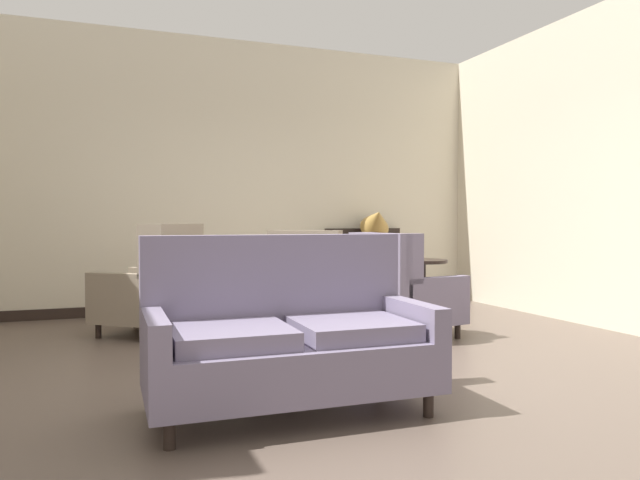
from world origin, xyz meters
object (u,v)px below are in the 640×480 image
Objects in this scene: armchair_back_corner at (400,293)px; side_table at (422,291)px; coffee_table at (288,304)px; settee at (288,339)px; sideboard at (369,270)px; armchair_near_sideboard at (310,283)px; porcelain_vase at (287,276)px; armchair_beside_settee at (155,289)px; gramophone at (376,222)px.

side_table is (0.19, -0.09, 0.02)m from armchair_back_corner.
settee reaches higher than coffee_table.
armchair_back_corner is at bearing 46.97° from settee.
settee reaches higher than side_table.
armchair_back_corner is 2.09m from sideboard.
settee is 1.51× the size of sideboard.
settee is at bearing 127.26° from armchair_back_corner.
armchair_back_corner is at bearing 148.51° from armchair_near_sideboard.
side_table is at bearing 8.91° from porcelain_vase.
porcelain_vase is 1.53m from armchair_beside_settee.
porcelain_vase is 0.32× the size of sideboard.
gramophone reaches higher than settee.
sideboard is at bearing 118.82° from gramophone.
settee is 2.47m from side_table.
armchair_near_sideboard is 1.08× the size of sideboard.
settee reaches higher than armchair_back_corner.
gramophone is (1.88, 2.19, 0.67)m from coffee_table.
porcelain_vase is at bearing 73.63° from settee.
side_table is (2.36, -0.97, -0.01)m from armchair_beside_settee.
armchair_near_sideboard is 2.03× the size of gramophone.
gramophone reaches higher than armchair_back_corner.
gramophone is (0.67, 1.90, 0.66)m from armchair_back_corner.
armchair_back_corner is 2.12m from gramophone.
armchair_back_corner is at bearing 155.33° from side_table.
armchair_back_corner reaches higher than side_table.
armchair_near_sideboard is 1.36m from side_table.
settee reaches higher than armchair_near_sideboard.
armchair_near_sideboard is at bearing 63.25° from porcelain_vase.
sideboard is 0.63m from gramophone.
gramophone reaches higher than porcelain_vase.
armchair_back_corner is (2.17, -0.88, -0.03)m from armchair_beside_settee.
porcelain_vase is 0.29× the size of armchair_near_sideboard.
gramophone is at bearing 49.35° from coffee_table.
gramophone is (2.33, 3.62, 0.67)m from settee.
armchair_near_sideboard is (0.68, 1.36, 0.01)m from coffee_table.
porcelain_vase reaches higher than coffee_table.
armchair_beside_settee is at bearing 128.76° from porcelain_vase.
coffee_table is 0.75× the size of armchair_near_sideboard.
porcelain_vase is 0.59× the size of gramophone.
armchair_beside_settee reaches higher than sideboard.
armchair_near_sideboard is (1.14, 2.80, 0.01)m from settee.
sideboard is at bearing -108.61° from armchair_near_sideboard.
coffee_table is at bearing 95.76° from armchair_near_sideboard.
armchair_near_sideboard is 1.60m from gramophone.
side_table is (1.41, 0.22, -0.20)m from porcelain_vase.
sideboard is (0.62, 2.00, 0.04)m from armchair_back_corner.
armchair_near_sideboard reaches higher than armchair_back_corner.
armchair_beside_settee is at bearing 102.07° from settee.
armchair_beside_settee reaches higher than coffee_table.
side_table is (0.71, -1.16, 0.02)m from armchair_near_sideboard.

